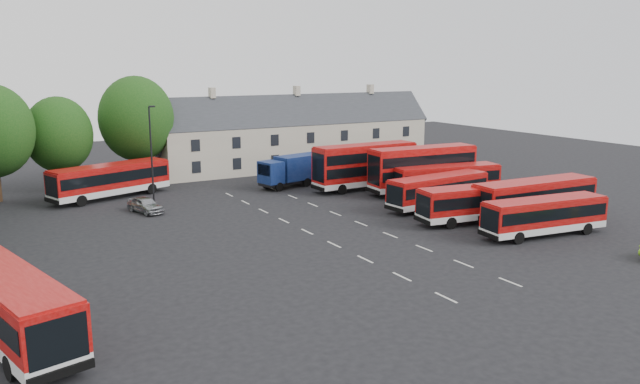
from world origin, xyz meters
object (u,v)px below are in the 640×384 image
Objects in this scene: bus_west at (7,301)px; silver_car at (145,205)px; lamppost at (152,152)px; bus_row_a at (545,213)px; bus_dd_south at (423,167)px; box_truck at (293,169)px.

bus_west is 25.82m from silver_car.
bus_west is 29.17m from lamppost.
bus_dd_south reaches higher than bus_row_a.
silver_car is at bearing 173.09° from bus_dd_south.
bus_row_a is 34.08m from lamppost.
box_truck is (-7.45, 26.55, 0.11)m from bus_row_a.
bus_dd_south is 26.24m from lamppost.
bus_row_a is at bearing -86.97° from box_truck.
bus_row_a is 1.33× the size of box_truck.
silver_car is (-26.40, 5.31, -1.95)m from bus_dd_south.
bus_row_a is 2.54× the size of silver_car.
silver_car is (-24.07, 22.54, -1.03)m from bus_row_a.
bus_row_a reaches higher than silver_car.
box_truck is (28.82, 26.73, -0.20)m from bus_west.
lamppost reaches higher than silver_car.
silver_car is at bearing -41.89° from bus_west.
box_truck reaches higher than silver_car.
lamppost is at bearing -41.93° from bus_west.
bus_dd_south is at bearing -79.37° from bus_west.
bus_row_a is at bearing -103.37° from bus_west.
silver_car is at bearing -179.06° from box_truck.
bus_dd_south reaches higher than silver_car.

